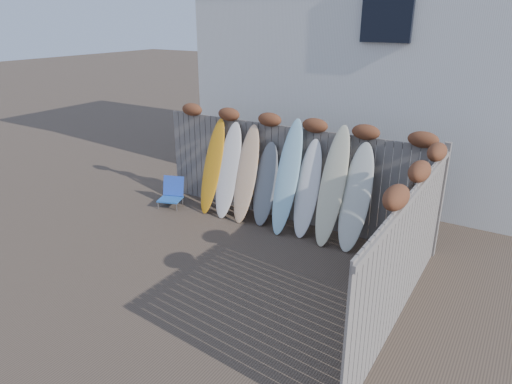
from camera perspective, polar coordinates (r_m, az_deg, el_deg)
The scene contains 15 objects.
ground at distance 7.98m, azimuth -4.62°, elevation -9.38°, with size 80.00×80.00×0.00m, color #493A2D.
back_fence at distance 9.33m, azimuth 4.20°, elevation 3.24°, with size 6.05×0.28×2.24m.
right_fence at distance 6.53m, azimuth 18.32°, elevation -6.42°, with size 0.28×4.40×2.24m.
house at distance 12.55m, azimuth 15.56°, elevation 16.58°, with size 8.50×5.50×6.33m.
beach_chair at distance 10.52m, azimuth -10.47°, elevation -0.07°, with size 0.62×0.64×0.64m.
wooden_crate at distance 7.49m, azimuth 16.34°, elevation -9.86°, with size 0.51×0.43×0.60m, color #645A4B.
lattice_panel at distance 7.39m, azimuth 18.18°, elevation -4.87°, with size 0.05×1.25×1.88m, color #2E201C.
surfboard_0 at distance 9.89m, azimuth -5.46°, elevation 3.18°, with size 0.47×0.07×2.09m, color #FF9D14.
surfboard_1 at distance 9.65m, azimuth -3.48°, elevation 2.69°, with size 0.53×0.07×2.07m, color white.
surfboard_2 at distance 9.41m, azimuth -1.23°, elevation 2.23°, with size 0.48×0.07×2.07m, color #FDDB8F.
surfboard_3 at distance 9.30m, azimuth 1.19°, elevation 0.99°, with size 0.48×0.07×1.74m, color slate.
surfboard_4 at distance 8.89m, azimuth 3.92°, elevation 1.83°, with size 0.48×0.07×2.31m, color #A0D5E6.
surfboard_5 at distance 8.83m, azimuth 6.45°, elevation 0.39°, with size 0.47×0.07×1.94m, color white.
surfboard_6 at distance 8.53m, azimuth 9.51°, elevation 0.68°, with size 0.49×0.07×2.30m, color beige.
surfboard_7 at distance 8.43m, azimuth 12.35°, elevation -0.70°, with size 0.54×0.07×2.03m, color silver.
Camera 1 is at (4.16, -5.48, 4.05)m, focal length 32.00 mm.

